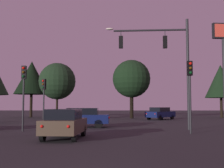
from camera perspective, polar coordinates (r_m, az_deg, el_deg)
ground_plane at (r=29.77m, az=-0.54°, el=-7.55°), size 168.00×168.00×0.00m
traffic_signal_mast_arm at (r=21.63m, az=10.46°, el=5.44°), size 6.02×0.56×7.99m
traffic_light_corner_left at (r=20.51m, az=-16.83°, el=-0.13°), size 0.30×0.35×4.39m
traffic_light_corner_right at (r=25.26m, az=-13.16°, el=-1.61°), size 0.37×0.39×3.96m
traffic_light_median at (r=18.52m, az=14.96°, el=0.37°), size 0.33×0.37×4.44m
car_nearside_lane at (r=15.40m, az=-9.20°, el=-7.55°), size 1.89×4.07×1.52m
car_crossing_left at (r=23.47m, az=-5.97°, el=-6.44°), size 4.51×1.92×1.52m
car_far_lane at (r=36.90m, az=9.41°, el=-5.63°), size 4.13×4.40×1.52m
store_sign_illuminated at (r=20.09m, az=20.94°, el=5.82°), size 1.42×0.43×6.98m
tree_behind_sign at (r=45.60m, az=20.41°, el=0.50°), size 4.60×4.60×7.73m
tree_center_horizon at (r=40.45m, az=3.82°, el=1.00°), size 5.21×5.21×8.05m
tree_right_cluster at (r=46.13m, az=-15.38°, el=1.16°), size 5.26×5.26×8.48m
tree_lot_edge at (r=41.60m, az=-10.60°, el=0.53°), size 5.12×5.12×7.71m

